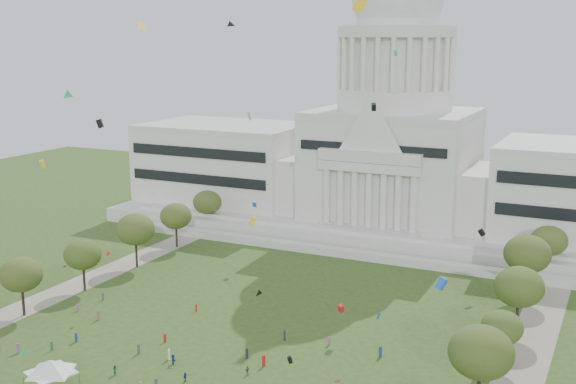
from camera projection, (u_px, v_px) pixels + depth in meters
name	position (u px, v px, depth m)	size (l,w,h in m)	color
capitol	(392.00, 153.00, 204.80)	(160.00, 64.50, 91.30)	silver
path_left	(58.00, 293.00, 156.07)	(8.00, 160.00, 0.04)	gray
path_right	(517.00, 383.00, 115.38)	(8.00, 160.00, 0.04)	gray
row_tree_l_2	(21.00, 275.00, 141.86)	(8.42, 8.42, 11.97)	black
row_tree_r_2	(481.00, 352.00, 103.93)	(9.55, 9.55, 13.58)	black
row_tree_l_3	(83.00, 255.00, 156.16)	(8.12, 8.12, 11.55)	black
row_tree_r_3	(502.00, 328.00, 119.40)	(7.01, 7.01, 9.98)	black
row_tree_l_4	(135.00, 229.00, 172.23)	(9.29, 9.29, 13.21)	black
row_tree_r_4	(519.00, 287.00, 132.50)	(9.19, 9.19, 13.06)	black
row_tree_l_5	(176.00, 216.00, 189.30)	(8.33, 8.33, 11.85)	black
row_tree_r_5	(527.00, 254.00, 150.68)	(9.82, 9.82, 13.96)	black
row_tree_l_6	(207.00, 202.00, 206.02)	(8.19, 8.19, 11.64)	black
row_tree_r_6	(549.00, 241.00, 165.74)	(8.42, 8.42, 11.97)	black
event_tent	(51.00, 366.00, 112.74)	(11.28, 11.28, 4.92)	#4C4C4C
person_4	(185.00, 377.00, 115.66)	(0.96, 0.52, 1.64)	navy
person_5	(173.00, 360.00, 121.69)	(1.71, 0.68, 1.84)	navy
person_8	(115.00, 370.00, 118.05)	(0.83, 0.51, 1.71)	#33723F
person_10	(247.00, 371.00, 117.94)	(0.90, 0.49, 1.54)	#4C4C51
distant_crowd	(153.00, 349.00, 126.12)	(63.26, 38.04, 1.95)	#994C8C
kite_swarm	(173.00, 202.00, 114.17)	(86.16, 111.06, 61.11)	green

